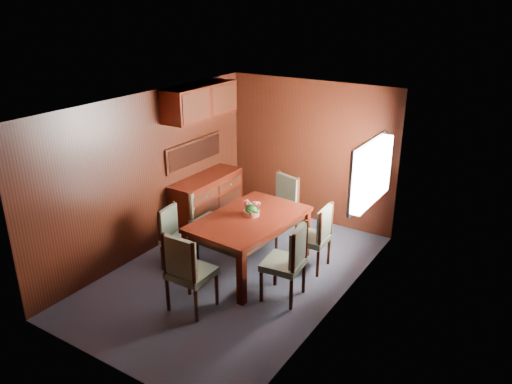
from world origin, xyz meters
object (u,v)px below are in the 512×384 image
Objects in this scene: sideboard at (207,202)px; dining_table at (249,224)px; chair_head at (187,269)px; chair_left_near at (175,234)px; flower_centerpiece at (251,208)px; chair_right_near at (289,259)px.

sideboard is 1.54m from dining_table.
dining_table is 1.65× the size of chair_head.
sideboard is at bearing -169.55° from chair_left_near.
flower_centerpiece is (-0.01, 0.07, 0.23)m from dining_table.
chair_head is at bearing -89.06° from dining_table.
flower_centerpiece is (1.32, -0.68, 0.46)m from sideboard.
chair_left_near is 1.78m from chair_right_near.
chair_right_near is (1.78, 0.13, 0.07)m from chair_left_near.
flower_centerpiece is at bearing 55.95° from chair_right_near.
sideboard is at bearing 120.93° from chair_head.
chair_right_near is (2.18, -1.13, 0.13)m from sideboard.
chair_left_near is at bearing -147.86° from flower_centerpiece.
flower_centerpiece is at bearing 102.48° from dining_table.
flower_centerpiece is at bearing -27.28° from sideboard.
sideboard is 1.34× the size of chair_right_near.
chair_head is (-0.91, -0.90, 0.01)m from chair_right_near.
chair_head is 1.39m from flower_centerpiece.
sideboard reaches higher than dining_table.
sideboard is at bearing 152.72° from flower_centerpiece.
dining_table is 0.94m from chair_right_near.
sideboard is at bearing 56.23° from chair_right_near.
flower_centerpiece is (-0.86, 0.45, 0.33)m from chair_right_near.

